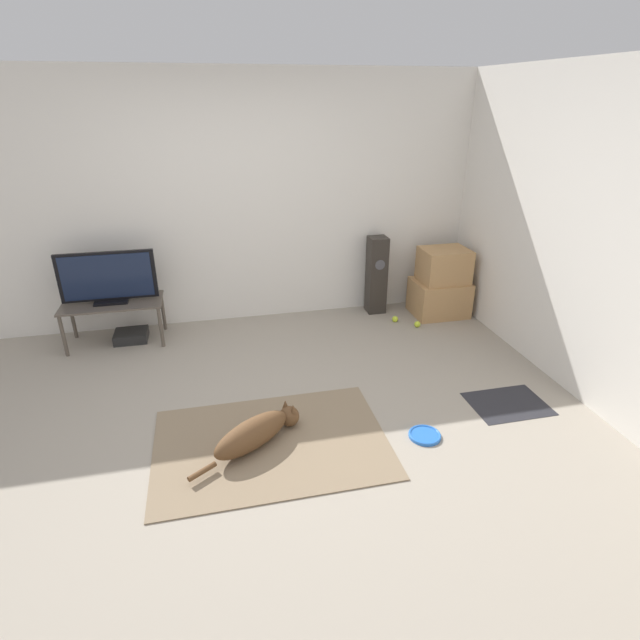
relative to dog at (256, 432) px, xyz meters
name	(u,v)px	position (x,y,z in m)	size (l,w,h in m)	color
ground_plane	(263,425)	(0.07, 0.23, -0.12)	(12.00, 12.00, 0.00)	#9E9384
wall_back	(233,203)	(0.07, 2.33, 1.16)	(8.00, 0.06, 2.55)	silver
wall_right	(597,241)	(2.67, 0.23, 1.16)	(0.06, 8.00, 2.55)	silver
area_rug	(271,443)	(0.10, 0.00, -0.11)	(1.65, 1.15, 0.01)	#847056
dog	(256,432)	(0.00, 0.00, 0.00)	(0.82, 0.58, 0.22)	brown
frisbee	(425,435)	(1.21, -0.17, -0.11)	(0.24, 0.24, 0.03)	blue
cardboard_box_lower	(439,297)	(2.28, 1.90, 0.08)	(0.59, 0.48, 0.39)	tan
cardboard_box_upper	(444,265)	(2.30, 1.90, 0.46)	(0.51, 0.41, 0.37)	tan
floor_speaker	(376,275)	(1.60, 2.14, 0.32)	(0.20, 0.21, 0.87)	#2D2823
tv_stand	(113,307)	(-1.18, 1.96, 0.26)	(0.94, 0.47, 0.44)	brown
tv	(108,278)	(-1.18, 1.96, 0.56)	(0.90, 0.20, 0.51)	black
tennis_ball_by_boxes	(395,319)	(1.72, 1.80, -0.09)	(0.07, 0.07, 0.07)	#C6E033
tennis_ball_near_speaker	(417,324)	(1.91, 1.61, -0.09)	(0.07, 0.07, 0.07)	#C6E033
game_console	(131,336)	(-1.06, 1.97, -0.07)	(0.32, 0.28, 0.10)	black
door_mat	(508,404)	(2.04, 0.07, -0.12)	(0.61, 0.46, 0.01)	#28282D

